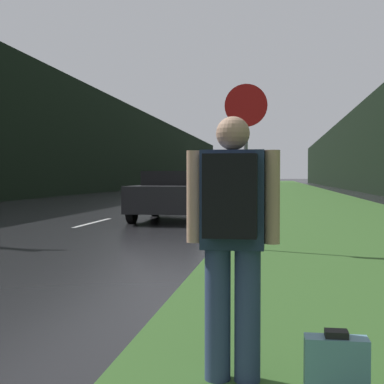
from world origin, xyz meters
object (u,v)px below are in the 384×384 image
object	(u,v)px
stop_sign	(246,146)
car_oncoming	(208,182)
car_passing_far	(237,183)
delivery_truck	(233,173)
hitchhiker_with_backpack	(232,231)
suitcase	(336,367)
car_passing_near	(173,194)

from	to	relation	value
stop_sign	car_oncoming	distance (m)	47.02
car_passing_far	car_oncoming	world-z (taller)	car_passing_far
delivery_truck	hitchhiker_with_backpack	bearing A→B (deg)	-85.46
suitcase	car_passing_near	world-z (taller)	car_passing_near
stop_sign	car_passing_near	xyz separation A→B (m)	(-2.57, 6.44, -1.09)
hitchhiker_with_backpack	suitcase	world-z (taller)	hitchhiker_with_backpack
hitchhiker_with_backpack	car_passing_near	xyz separation A→B (m)	(-2.84, 12.60, -0.21)
suitcase	car_passing_far	bearing A→B (deg)	94.55
suitcase	delivery_truck	size ratio (longest dim) A/B	0.05
car_passing_far	delivery_truck	xyz separation A→B (m)	(-3.99, 46.17, 1.11)
suitcase	car_passing_near	bearing A→B (deg)	104.82
car_passing_near	car_passing_far	world-z (taller)	car_passing_far
stop_sign	delivery_truck	size ratio (longest dim) A/B	0.36
car_passing_near	hitchhiker_with_backpack	bearing A→B (deg)	102.68
suitcase	delivery_truck	world-z (taller)	delivery_truck
stop_sign	suitcase	bearing A→B (deg)	-81.98
suitcase	car_passing_far	xyz separation A→B (m)	(-3.46, 39.94, 0.60)
car_passing_near	delivery_truck	size ratio (longest dim) A/B	0.57
hitchhiker_with_backpack	delivery_truck	size ratio (longest dim) A/B	0.21
car_passing_near	stop_sign	bearing A→B (deg)	111.79
car_oncoming	hitchhiker_with_backpack	bearing A→B (deg)	-82.62
suitcase	hitchhiker_with_backpack	bearing A→B (deg)	170.06
suitcase	delivery_truck	xyz separation A→B (m)	(-7.44, 86.11, 1.71)
hitchhiker_with_backpack	suitcase	bearing A→B (deg)	-9.94
stop_sign	car_passing_near	world-z (taller)	stop_sign
car_oncoming	delivery_truck	distance (m)	33.31
stop_sign	delivery_truck	world-z (taller)	delivery_truck
suitcase	car_passing_far	size ratio (longest dim) A/B	0.08
hitchhiker_with_backpack	car_passing_far	xyz separation A→B (m)	(-2.84, 39.83, -0.18)
suitcase	car_passing_far	distance (m)	40.09
car_passing_near	delivery_truck	xyz separation A→B (m)	(-3.99, 73.40, 1.14)
hitchhiker_with_backpack	car_passing_far	world-z (taller)	hitchhiker_with_backpack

